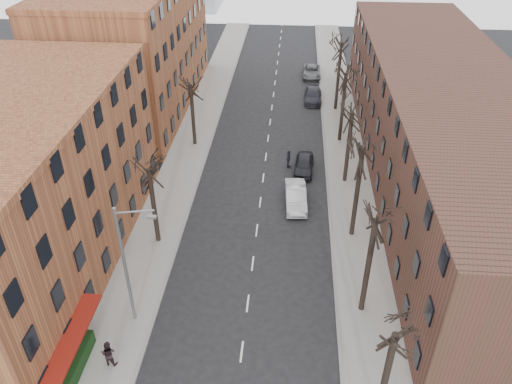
# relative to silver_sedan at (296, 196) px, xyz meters

# --- Properties ---
(sidewalk_left) EXTENTS (4.00, 90.00, 0.15)m
(sidewalk_left) POSITION_rel_silver_sedan_xyz_m (-11.07, 11.09, -0.75)
(sidewalk_left) COLOR gray
(sidewalk_left) RESTS_ON ground
(sidewalk_right) EXTENTS (4.00, 90.00, 0.15)m
(sidewalk_right) POSITION_rel_silver_sedan_xyz_m (4.93, 11.09, -0.75)
(sidewalk_right) COLOR gray
(sidewalk_right) RESTS_ON ground
(building_left_near) EXTENTS (12.00, 26.00, 12.00)m
(building_left_near) POSITION_rel_silver_sedan_xyz_m (-19.07, -8.91, 5.18)
(building_left_near) COLOR brown
(building_left_near) RESTS_ON ground
(building_left_far) EXTENTS (12.00, 28.00, 14.00)m
(building_left_far) POSITION_rel_silver_sedan_xyz_m (-19.07, 20.09, 6.18)
(building_left_far) COLOR brown
(building_left_far) RESTS_ON ground
(building_right) EXTENTS (12.00, 50.00, 10.00)m
(building_right) POSITION_rel_silver_sedan_xyz_m (12.93, 6.09, 4.18)
(building_right) COLOR #492822
(building_right) RESTS_ON ground
(awning_left) EXTENTS (1.20, 7.00, 0.15)m
(awning_left) POSITION_rel_silver_sedan_xyz_m (-12.47, -17.91, -0.82)
(awning_left) COLOR maroon
(awning_left) RESTS_ON ground
(hedge) EXTENTS (0.80, 6.00, 1.00)m
(hedge) POSITION_rel_silver_sedan_xyz_m (-12.57, -18.91, -0.17)
(hedge) COLOR #163512
(hedge) RESTS_ON sidewalk_left
(tree_right_b) EXTENTS (5.20, 5.20, 10.80)m
(tree_right_b) POSITION_rel_silver_sedan_xyz_m (4.53, -11.91, -0.82)
(tree_right_b) COLOR black
(tree_right_b) RESTS_ON ground
(tree_right_c) EXTENTS (5.20, 5.20, 11.60)m
(tree_right_c) POSITION_rel_silver_sedan_xyz_m (4.53, -3.91, -0.82)
(tree_right_c) COLOR black
(tree_right_c) RESTS_ON ground
(tree_right_d) EXTENTS (5.20, 5.20, 10.00)m
(tree_right_d) POSITION_rel_silver_sedan_xyz_m (4.53, 4.09, -0.82)
(tree_right_d) COLOR black
(tree_right_d) RESTS_ON ground
(tree_right_e) EXTENTS (5.20, 5.20, 10.80)m
(tree_right_e) POSITION_rel_silver_sedan_xyz_m (4.53, 12.09, -0.82)
(tree_right_e) COLOR black
(tree_right_e) RESTS_ON ground
(tree_right_f) EXTENTS (5.20, 5.20, 11.60)m
(tree_right_f) POSITION_rel_silver_sedan_xyz_m (4.53, 20.09, -0.82)
(tree_right_f) COLOR black
(tree_right_f) RESTS_ON ground
(tree_left_a) EXTENTS (5.20, 5.20, 9.50)m
(tree_left_a) POSITION_rel_silver_sedan_xyz_m (-10.67, -5.91, -0.82)
(tree_left_a) COLOR black
(tree_left_a) RESTS_ON ground
(tree_left_b) EXTENTS (5.20, 5.20, 9.50)m
(tree_left_b) POSITION_rel_silver_sedan_xyz_m (-10.67, 10.09, -0.82)
(tree_left_b) COLOR black
(tree_left_b) RESTS_ON ground
(streetlight) EXTENTS (2.45, 0.22, 9.03)m
(streetlight) POSITION_rel_silver_sedan_xyz_m (-10.10, -13.91, 4.19)
(streetlight) COLOR slate
(streetlight) RESTS_ON ground
(silver_sedan) EXTENTS (2.06, 5.08, 1.64)m
(silver_sedan) POSITION_rel_silver_sedan_xyz_m (0.00, 0.00, 0.00)
(silver_sedan) COLOR #A9ACB0
(silver_sedan) RESTS_ON ground
(parked_car_near) EXTENTS (2.08, 4.51, 1.50)m
(parked_car_near) POSITION_rel_silver_sedan_xyz_m (0.73, 5.56, -0.07)
(parked_car_near) COLOR black
(parked_car_near) RESTS_ON ground
(parked_car_mid) EXTENTS (2.16, 5.14, 1.48)m
(parked_car_mid) POSITION_rel_silver_sedan_xyz_m (1.87, 22.46, -0.08)
(parked_car_mid) COLOR #22222A
(parked_car_mid) RESTS_ON ground
(parked_car_far) EXTENTS (2.45, 5.18, 1.43)m
(parked_car_far) POSITION_rel_silver_sedan_xyz_m (1.83, 30.76, -0.10)
(parked_car_far) COLOR #56585D
(parked_car_far) RESTS_ON ground
(pedestrian_b) EXTENTS (0.91, 0.73, 1.80)m
(pedestrian_b) POSITION_rel_silver_sedan_xyz_m (-10.75, -17.46, 0.23)
(pedestrian_b) COLOR black
(pedestrian_b) RESTS_ON sidewalk_left
(pedestrian_crossing) EXTENTS (0.61, 1.12, 1.82)m
(pedestrian_crossing) POSITION_rel_silver_sedan_xyz_m (-0.76, 6.23, 0.09)
(pedestrian_crossing) COLOR black
(pedestrian_crossing) RESTS_ON ground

